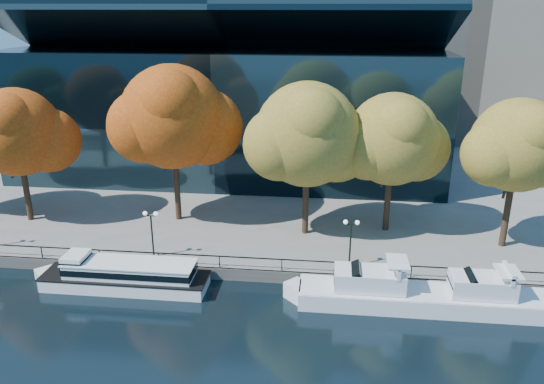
# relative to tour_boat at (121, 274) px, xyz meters

# --- Properties ---
(ground) EXTENTS (160.00, 160.00, 0.00)m
(ground) POSITION_rel_tour_boat_xyz_m (7.32, -0.95, -1.14)
(ground) COLOR black
(ground) RESTS_ON ground
(promenade) EXTENTS (90.00, 67.08, 1.00)m
(promenade) POSITION_rel_tour_boat_xyz_m (7.32, 35.42, -0.64)
(promenade) COLOR slate
(promenade) RESTS_ON ground
(railing) EXTENTS (88.20, 0.08, 0.99)m
(railing) POSITION_rel_tour_boat_xyz_m (7.32, 2.30, 0.80)
(railing) COLOR black
(railing) RESTS_ON promenade
(convention_building) EXTENTS (50.00, 24.57, 21.43)m
(convention_building) POSITION_rel_tour_boat_xyz_m (3.32, 30.84, 7.37)
(convention_building) COLOR black
(convention_building) RESTS_ON ground
(tour_boat) EXTENTS (14.14, 3.15, 2.68)m
(tour_boat) POSITION_rel_tour_boat_xyz_m (0.00, 0.00, 0.00)
(tour_boat) COLOR white
(tour_boat) RESTS_ON ground
(cruiser_near) EXTENTS (12.49, 3.22, 3.62)m
(cruiser_near) POSITION_rel_tour_boat_xyz_m (19.01, -0.31, -0.02)
(cruiser_near) COLOR white
(cruiser_near) RESTS_ON ground
(cruiser_far) EXTENTS (10.95, 3.04, 3.58)m
(cruiser_far) POSITION_rel_tour_boat_xyz_m (26.84, -0.40, -0.01)
(cruiser_far) COLOR white
(cruiser_far) RESTS_ON ground
(tree_1) EXTENTS (10.21, 8.37, 12.79)m
(tree_1) POSITION_rel_tour_boat_xyz_m (-12.90, 9.95, 8.38)
(tree_1) COLOR black
(tree_1) RESTS_ON promenade
(tree_2) EXTENTS (12.04, 9.87, 14.90)m
(tree_2) POSITION_rel_tour_boat_xyz_m (1.47, 11.75, 9.74)
(tree_2) COLOR black
(tree_2) RESTS_ON promenade
(tree_3) EXTENTS (11.40, 9.35, 13.81)m
(tree_3) POSITION_rel_tour_boat_xyz_m (13.94, 9.75, 8.92)
(tree_3) COLOR black
(tree_3) RESTS_ON promenade
(tree_4) EXTENTS (10.24, 8.40, 12.74)m
(tree_4) POSITION_rel_tour_boat_xyz_m (21.35, 11.34, 8.32)
(tree_4) COLOR black
(tree_4) RESTS_ON promenade
(tree_5) EXTENTS (9.64, 7.91, 12.86)m
(tree_5) POSITION_rel_tour_boat_xyz_m (31.13, 8.97, 8.69)
(tree_5) COLOR black
(tree_5) RESTS_ON promenade
(lamp_1) EXTENTS (1.26, 0.36, 4.03)m
(lamp_1) POSITION_rel_tour_boat_xyz_m (1.47, 3.55, 2.84)
(lamp_1) COLOR black
(lamp_1) RESTS_ON promenade
(lamp_2) EXTENTS (1.26, 0.36, 4.03)m
(lamp_2) POSITION_rel_tour_boat_xyz_m (17.63, 3.55, 2.84)
(lamp_2) COLOR black
(lamp_2) RESTS_ON promenade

